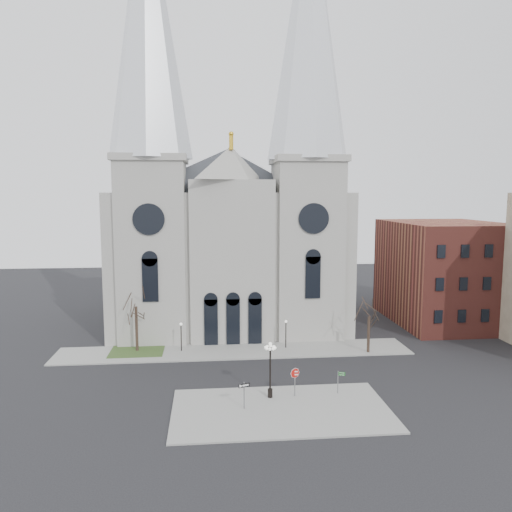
{
  "coord_description": "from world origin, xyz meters",
  "views": [
    {
      "loc": [
        -2.91,
        -43.96,
        17.81
      ],
      "look_at": [
        2.18,
        8.0,
        11.33
      ],
      "focal_mm": 35.0,
      "sensor_mm": 36.0,
      "label": 1
    }
  ],
  "objects": [
    {
      "name": "ped_lamp_right",
      "position": [
        6.0,
        11.5,
        2.33
      ],
      "size": [
        0.32,
        0.32,
        3.26
      ],
      "color": "black",
      "rests_on": "sidewalk_far"
    },
    {
      "name": "tree_left",
      "position": [
        -11.0,
        12.0,
        5.58
      ],
      "size": [
        3.2,
        3.2,
        7.5
      ],
      "color": "black",
      "rests_on": "ground"
    },
    {
      "name": "street_name_sign",
      "position": [
        8.61,
        -2.2,
        1.37
      ],
      "size": [
        0.64,
        0.22,
        2.06
      ],
      "rotation": [
        0.0,
        0.0,
        -0.27
      ],
      "color": "slate",
      "rests_on": "sidewalk_near"
    },
    {
      "name": "globe_lamp",
      "position": [
        2.4,
        -2.47,
        3.26
      ],
      "size": [
        1.29,
        1.29,
        4.97
      ],
      "rotation": [
        0.0,
        0.0,
        -0.24
      ],
      "color": "black",
      "rests_on": "sidewalk_near"
    },
    {
      "name": "ground",
      "position": [
        0.0,
        0.0,
        0.0
      ],
      "size": [
        160.0,
        160.0,
        0.0
      ],
      "primitive_type": "plane",
      "color": "black",
      "rests_on": "ground"
    },
    {
      "name": "one_way_sign",
      "position": [
        -0.04,
        -4.56,
        1.68
      ],
      "size": [
        0.95,
        0.39,
        2.29
      ],
      "rotation": [
        0.0,
        0.0,
        0.36
      ],
      "color": "slate",
      "rests_on": "sidewalk_near"
    },
    {
      "name": "grass_patch",
      "position": [
        -11.0,
        12.0,
        0.09
      ],
      "size": [
        6.0,
        5.0,
        0.18
      ],
      "primitive_type": "cube",
      "color": "#304E21",
      "rests_on": "ground"
    },
    {
      "name": "tree_right",
      "position": [
        15.0,
        9.0,
        4.47
      ],
      "size": [
        3.2,
        3.2,
        6.0
      ],
      "color": "black",
      "rests_on": "ground"
    },
    {
      "name": "sidewalk_far",
      "position": [
        0.0,
        11.0,
        0.07
      ],
      "size": [
        40.0,
        6.0,
        0.14
      ],
      "primitive_type": "cube",
      "color": "gray",
      "rests_on": "ground"
    },
    {
      "name": "stop_sign",
      "position": [
        4.6,
        -2.4,
        1.97
      ],
      "size": [
        0.93,
        0.1,
        2.57
      ],
      "rotation": [
        0.0,
        0.0,
        0.0
      ],
      "color": "slate",
      "rests_on": "sidewalk_near"
    },
    {
      "name": "cathedral",
      "position": [
        0.0,
        22.86,
        18.48
      ],
      "size": [
        33.0,
        26.66,
        54.0
      ],
      "color": "#A29F97",
      "rests_on": "ground"
    },
    {
      "name": "sidewalk_near",
      "position": [
        3.0,
        -5.0,
        0.07
      ],
      "size": [
        18.0,
        10.0,
        0.14
      ],
      "primitive_type": "cube",
      "color": "gray",
      "rests_on": "ground"
    },
    {
      "name": "ped_lamp_left",
      "position": [
        -6.0,
        11.5,
        2.33
      ],
      "size": [
        0.32,
        0.32,
        3.26
      ],
      "color": "black",
      "rests_on": "sidewalk_far"
    },
    {
      "name": "bg_building_brick",
      "position": [
        30.0,
        22.0,
        7.0
      ],
      "size": [
        14.0,
        18.0,
        14.0
      ],
      "primitive_type": "cube",
      "color": "brown",
      "rests_on": "ground"
    }
  ]
}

